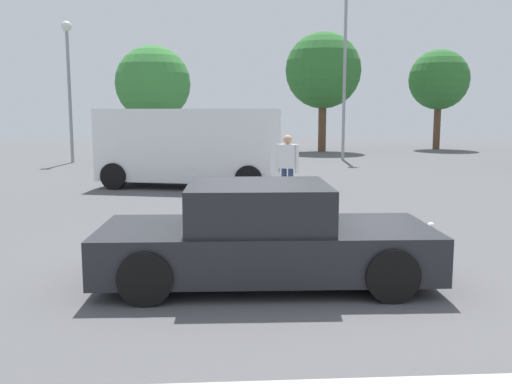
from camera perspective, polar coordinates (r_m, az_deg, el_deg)
The scene contains 10 objects.
ground_plane at distance 7.59m, azimuth 3.28°, elevation -8.68°, with size 80.00×80.00×0.00m, color #515154.
sedan_foreground at distance 7.24m, azimuth 0.80°, elevation -4.65°, with size 4.28×1.94×1.29m.
dog at distance 9.68m, azimuth 15.73°, elevation -3.57°, with size 0.71×0.32×0.46m.
van_white at distance 16.63m, azimuth -6.76°, elevation 4.75°, with size 5.47×3.22×2.29m.
pedestrian at distance 13.78m, azimuth 3.22°, elevation 3.04°, with size 0.53×0.38×1.64m.
light_post_near at distance 25.93m, azimuth -18.56°, elevation 11.99°, with size 0.44×0.44×6.03m.
light_post_mid at distance 26.42m, azimuth 9.06°, elevation 14.17°, with size 0.44×0.44×7.58m.
tree_back_center at distance 24.62m, azimuth -10.44°, elevation 10.77°, with size 3.18×3.18×5.00m.
tree_back_right at distance 31.79m, azimuth 6.84°, elevation 12.14°, with size 4.17×4.17×6.56m.
tree_far_right at distance 35.27m, azimuth 18.13°, elevation 10.78°, with size 3.51×3.51×5.85m.
Camera 1 is at (-0.89, -7.21, 2.19)m, focal length 39.30 mm.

